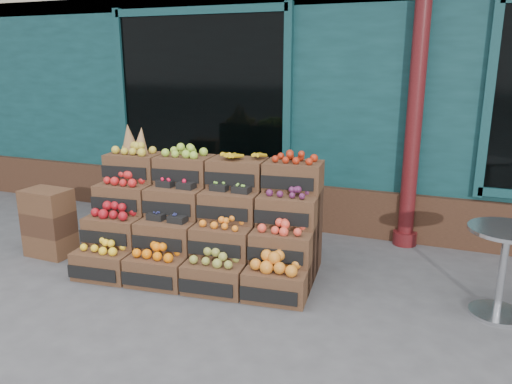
% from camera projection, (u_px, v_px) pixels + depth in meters
% --- Properties ---
extents(ground, '(60.00, 60.00, 0.00)m').
position_uv_depth(ground, '(248.00, 300.00, 4.65)').
color(ground, '#454547').
rests_on(ground, ground).
extents(shop_facade, '(12.00, 6.24, 4.80)m').
position_uv_depth(shop_facade, '(361.00, 46.00, 8.61)').
color(shop_facade, '#103437').
rests_on(shop_facade, ground).
extents(crate_display, '(2.50, 1.41, 1.49)m').
position_uv_depth(crate_display, '(203.00, 227.00, 5.25)').
color(crate_display, '#492E1D').
rests_on(crate_display, ground).
extents(spare_crates, '(0.52, 0.37, 0.77)m').
position_uv_depth(spare_crates, '(49.00, 223.00, 5.64)').
color(spare_crates, '#492E1D').
rests_on(spare_crates, ground).
extents(bistro_table, '(0.64, 0.64, 0.80)m').
position_uv_depth(bistro_table, '(504.00, 262.00, 4.25)').
color(bistro_table, silver).
rests_on(bistro_table, ground).
extents(shopkeeper, '(0.82, 0.70, 1.90)m').
position_uv_depth(shopkeeper, '(228.00, 143.00, 7.55)').
color(shopkeeper, '#1C6525').
rests_on(shopkeeper, ground).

